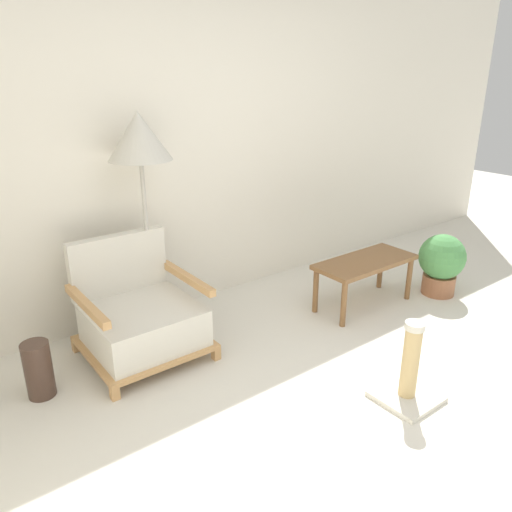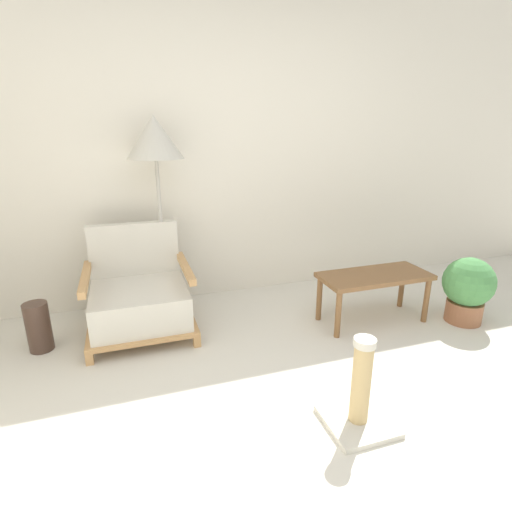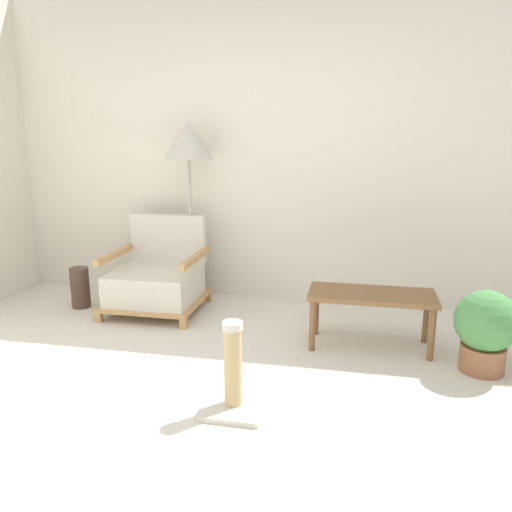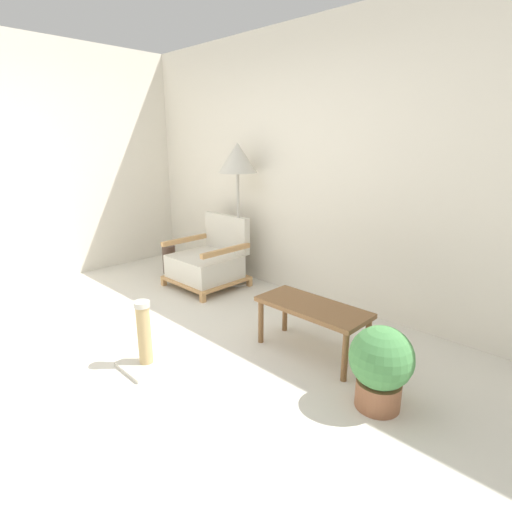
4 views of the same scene
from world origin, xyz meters
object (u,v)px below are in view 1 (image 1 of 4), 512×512
armchair (140,317)px  vase (38,370)px  scratching_post (409,375)px  potted_plant (441,262)px  coffee_table (365,266)px  floor_lamp (140,143)px

armchair → vase: armchair is taller
armchair → scratching_post: 1.75m
armchair → potted_plant: armchair is taller
scratching_post → potted_plant: bearing=27.6°
coffee_table → scratching_post: (-0.75, -1.00, -0.18)m
floor_lamp → potted_plant: (2.24, -0.94, -1.09)m
floor_lamp → coffee_table: size_ratio=1.82×
potted_plant → vase: bearing=169.3°
coffee_table → vase: (-2.46, 0.35, -0.17)m
vase → scratching_post: 2.18m
floor_lamp → vase: (-0.91, -0.34, -1.21)m
potted_plant → coffee_table: bearing=160.6°
armchair → scratching_post: bearing=-54.3°
coffee_table → potted_plant: bearing=-19.4°
coffee_table → armchair: bearing=166.6°
floor_lamp → vase: bearing=-159.6°
coffee_table → floor_lamp: bearing=155.9°
floor_lamp → armchair: bearing=-129.3°
coffee_table → scratching_post: scratching_post is taller
floor_lamp → scratching_post: size_ratio=3.12×
floor_lamp → vase: 1.55m
scratching_post → armchair: bearing=125.7°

